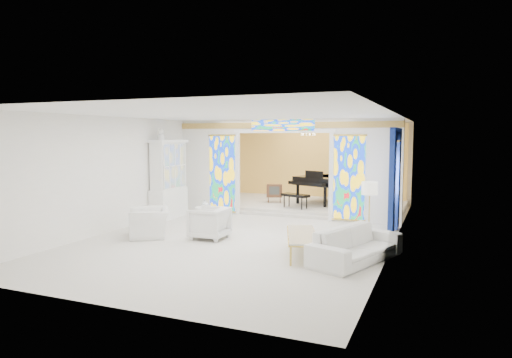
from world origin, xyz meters
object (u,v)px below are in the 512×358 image
at_px(tv_console, 274,191).
at_px(grand_piano, 329,181).
at_px(armchair_left, 149,223).
at_px(armchair_right, 209,223).
at_px(china_cabinet, 169,180).
at_px(sofa, 356,245).
at_px(coffee_table, 302,235).

bearing_deg(tv_console, grand_piano, -3.39).
distance_m(armchair_left, armchair_right, 1.54).
distance_m(china_cabinet, sofa, 6.81).
xyz_separation_m(china_cabinet, grand_piano, (4.11, 3.66, -0.21)).
xyz_separation_m(sofa, grand_piano, (-2.06, 6.42, 0.62)).
distance_m(sofa, grand_piano, 6.77).
bearing_deg(china_cabinet, tv_console, 53.72).
bearing_deg(coffee_table, grand_piano, 98.09).
height_order(china_cabinet, tv_console, china_cabinet).
distance_m(grand_piano, tv_console, 1.92).
height_order(china_cabinet, armchair_right, china_cabinet).
distance_m(armchair_right, sofa, 3.73).
relative_size(armchair_right, tv_console, 1.35).
bearing_deg(armchair_left, sofa, 51.34).
bearing_deg(sofa, coffee_table, 104.55).
relative_size(sofa, tv_console, 3.61).
bearing_deg(coffee_table, sofa, -6.53).
xyz_separation_m(armchair_right, grand_piano, (1.61, 5.74, 0.57)).
bearing_deg(grand_piano, sofa, -50.30).
xyz_separation_m(sofa, tv_console, (-3.87, 5.88, 0.25)).
relative_size(armchair_left, grand_piano, 0.36).
height_order(armchair_left, grand_piano, grand_piano).
height_order(china_cabinet, grand_piano, china_cabinet).
relative_size(armchair_right, sofa, 0.37).
relative_size(armchair_right, grand_piano, 0.29).
distance_m(coffee_table, tv_console, 6.36).
height_order(armchair_right, coffee_table, armchair_right).
height_order(sofa, coffee_table, sofa).
height_order(grand_piano, tv_console, grand_piano).
relative_size(armchair_left, tv_console, 1.71).
distance_m(armchair_right, tv_console, 5.22).
bearing_deg(coffee_table, armchair_left, 177.26).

